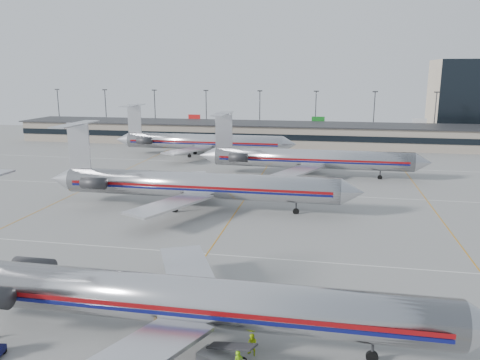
# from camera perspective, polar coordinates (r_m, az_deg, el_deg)

# --- Properties ---
(ground) EXTENTS (260.00, 260.00, 0.00)m
(ground) POSITION_cam_1_polar(r_m,az_deg,el_deg) (46.91, -7.23, -13.41)
(ground) COLOR gray
(ground) RESTS_ON ground
(apron_markings) EXTENTS (160.00, 0.15, 0.02)m
(apron_markings) POSITION_cam_1_polar(r_m,az_deg,el_deg) (55.66, -4.04, -8.97)
(apron_markings) COLOR silver
(apron_markings) RESTS_ON ground
(terminal) EXTENTS (162.00, 17.00, 6.25)m
(terminal) POSITION_cam_1_polar(r_m,az_deg,el_deg) (139.61, 5.22, 5.64)
(terminal) COLOR gray
(terminal) RESTS_ON ground
(light_mast_row) EXTENTS (163.60, 0.40, 15.28)m
(light_mast_row) POSITION_cam_1_polar(r_m,az_deg,el_deg) (152.95, 5.79, 8.30)
(light_mast_row) COLOR #38383D
(light_mast_row) RESTS_ON ground
(distant_building) EXTENTS (30.00, 20.00, 25.00)m
(distant_building) POSITION_cam_1_polar(r_m,az_deg,el_deg) (174.94, 27.26, 8.81)
(distant_building) COLOR tan
(distant_building) RESTS_ON ground
(jet_foreground) EXTENTS (47.09, 27.73, 12.33)m
(jet_foreground) POSITION_cam_1_polar(r_m,az_deg,el_deg) (37.91, -7.96, -14.11)
(jet_foreground) COLOR silver
(jet_foreground) RESTS_ON ground
(jet_second_row) EXTENTS (50.19, 29.55, 13.14)m
(jet_second_row) POSITION_cam_1_polar(r_m,az_deg,el_deg) (72.92, -5.78, -0.56)
(jet_second_row) COLOR silver
(jet_second_row) RESTS_ON ground
(jet_third_row) EXTENTS (46.87, 28.83, 12.81)m
(jet_third_row) POSITION_cam_1_polar(r_m,az_deg,el_deg) (96.33, 8.14, 2.62)
(jet_third_row) COLOR silver
(jet_third_row) RESTS_ON ground
(jet_back_row) EXTENTS (47.26, 29.07, 12.92)m
(jet_back_row) POSITION_cam_1_polar(r_m,az_deg,el_deg) (119.48, -4.89, 4.70)
(jet_back_row) COLOR silver
(jet_back_row) RESTS_ON ground
(belt_loader) EXTENTS (4.71, 2.91, 2.43)m
(belt_loader) POSITION_cam_1_polar(r_m,az_deg,el_deg) (36.03, -1.99, -20.95)
(belt_loader) COLOR #9A9A9A
(belt_loader) RESTS_ON ground
(ramp_worker_far) EXTENTS (1.04, 0.96, 1.74)m
(ramp_worker_far) POSITION_cam_1_polar(r_m,az_deg,el_deg) (37.10, 1.51, -19.45)
(ramp_worker_far) COLOR #BEE115
(ramp_worker_far) RESTS_ON ground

